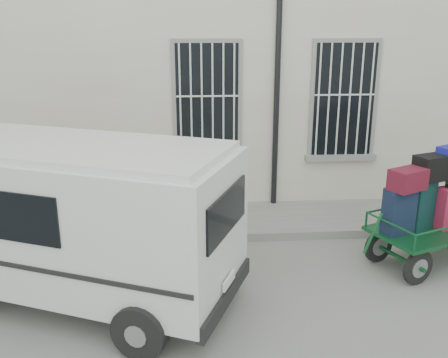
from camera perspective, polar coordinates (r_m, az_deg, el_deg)
ground at (r=7.68m, az=2.19°, el=-11.39°), size 80.00×80.00×0.00m
building at (r=12.24m, az=-0.52°, el=14.06°), size 24.00×5.15×6.00m
sidewalk at (r=9.63m, az=0.77°, el=-4.74°), size 24.00×1.70×0.15m
luggage_cart at (r=8.58m, az=23.66°, el=-2.67°), size 2.81×1.89×1.89m
van at (r=6.97m, az=-16.92°, el=-3.71°), size 4.75×3.39×2.23m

